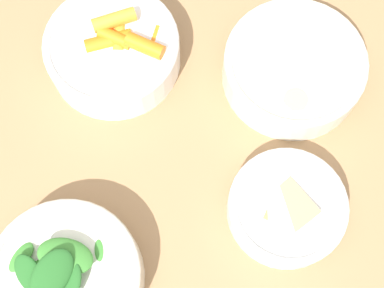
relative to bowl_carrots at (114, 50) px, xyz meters
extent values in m
plane|color=gray|center=(0.09, -0.17, -0.75)|extent=(10.00, 10.00, 0.00)
cube|color=#99724C|center=(0.09, -0.17, -0.04)|extent=(1.25, 0.94, 0.03)
cylinder|color=white|center=(0.00, 0.00, -0.01)|extent=(0.17, 0.17, 0.05)
torus|color=white|center=(0.00, 0.00, 0.02)|extent=(0.17, 0.17, 0.01)
cylinder|color=orange|center=(0.05, 0.00, 0.01)|extent=(0.03, 0.05, 0.02)
cylinder|color=orange|center=(0.01, 0.01, 0.01)|extent=(0.02, 0.04, 0.02)
cylinder|color=orange|center=(0.00, 0.00, 0.01)|extent=(0.06, 0.03, 0.02)
cylinder|color=orange|center=(0.00, -0.03, 0.01)|extent=(0.06, 0.02, 0.02)
cylinder|color=orange|center=(-0.01, 0.02, 0.01)|extent=(0.04, 0.05, 0.02)
cylinder|color=orange|center=(-0.02, -0.03, 0.01)|extent=(0.04, 0.06, 0.02)
cylinder|color=orange|center=(0.01, 0.01, 0.02)|extent=(0.05, 0.04, 0.02)
cylinder|color=orange|center=(0.01, 0.03, 0.03)|extent=(0.06, 0.03, 0.02)
cylinder|color=orange|center=(0.04, -0.01, 0.03)|extent=(0.05, 0.04, 0.02)
cylinder|color=silver|center=(-0.07, -0.27, -0.01)|extent=(0.17, 0.17, 0.05)
torus|color=silver|center=(-0.07, -0.27, 0.02)|extent=(0.17, 0.17, 0.01)
ellipsoid|color=#3D8433|center=(-0.02, -0.24, 0.01)|extent=(0.05, 0.06, 0.04)
ellipsoid|color=#235B23|center=(-0.10, -0.27, 0.03)|extent=(0.05, 0.05, 0.04)
ellipsoid|color=#3D8433|center=(-0.06, -0.26, 0.03)|extent=(0.07, 0.06, 0.03)
ellipsoid|color=#235B23|center=(-0.06, -0.28, 0.03)|extent=(0.05, 0.06, 0.04)
ellipsoid|color=#3D8433|center=(-0.12, -0.25, 0.01)|extent=(0.05, 0.05, 0.04)
ellipsoid|color=#3D8433|center=(-0.08, -0.27, 0.03)|extent=(0.05, 0.04, 0.04)
ellipsoid|color=#235B23|center=(-0.07, -0.27, 0.04)|extent=(0.07, 0.07, 0.03)
cylinder|color=silver|center=(0.22, -0.05, -0.01)|extent=(0.18, 0.18, 0.05)
torus|color=silver|center=(0.22, -0.05, 0.02)|extent=(0.18, 0.18, 0.01)
cylinder|color=#9E6B4C|center=(0.22, -0.05, -0.01)|extent=(0.16, 0.16, 0.02)
ellipsoid|color=#AD7551|center=(0.21, -0.08, 0.00)|extent=(0.01, 0.01, 0.01)
ellipsoid|color=#AD7551|center=(0.28, -0.07, 0.01)|extent=(0.01, 0.01, 0.01)
ellipsoid|color=#AD7551|center=(0.15, -0.04, 0.01)|extent=(0.01, 0.01, 0.01)
ellipsoid|color=#A36B4C|center=(0.17, -0.06, 0.01)|extent=(0.01, 0.01, 0.01)
ellipsoid|color=#8E5B3D|center=(0.20, -0.11, 0.00)|extent=(0.01, 0.01, 0.01)
ellipsoid|color=#A36B4C|center=(0.20, -0.03, 0.01)|extent=(0.01, 0.01, 0.01)
ellipsoid|color=#8E5B3D|center=(0.25, 0.00, 0.01)|extent=(0.01, 0.01, 0.01)
ellipsoid|color=#AD7551|center=(0.22, -0.12, 0.01)|extent=(0.01, 0.01, 0.01)
cylinder|color=tan|center=(0.21, -0.10, 0.01)|extent=(0.03, 0.03, 0.01)
cylinder|color=#E0A88E|center=(0.22, -0.04, 0.01)|extent=(0.03, 0.03, 0.01)
cylinder|color=white|center=(0.19, -0.22, -0.01)|extent=(0.14, 0.14, 0.03)
torus|color=white|center=(0.19, -0.22, 0.00)|extent=(0.14, 0.14, 0.01)
cube|color=tan|center=(0.19, -0.22, -0.01)|extent=(0.07, 0.07, 0.02)
cube|color=tan|center=(0.19, -0.23, 0.00)|extent=(0.06, 0.06, 0.01)
cube|color=tan|center=(0.18, -0.23, 0.00)|extent=(0.08, 0.08, 0.02)
camera|label=1|loc=(0.06, -0.34, 0.60)|focal=50.00mm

